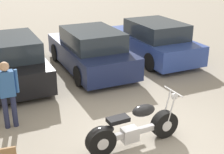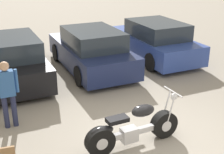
# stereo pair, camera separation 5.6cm
# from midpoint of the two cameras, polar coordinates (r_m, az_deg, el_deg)

# --- Properties ---
(ground_plane) EXTENTS (60.00, 60.00, 0.00)m
(ground_plane) POSITION_cam_midpoint_polar(r_m,az_deg,el_deg) (7.01, 7.23, -11.06)
(ground_plane) COLOR gray
(motorcycle) EXTENTS (2.14, 0.62, 1.06)m
(motorcycle) POSITION_cam_midpoint_polar(r_m,az_deg,el_deg) (6.53, 3.97, -9.45)
(motorcycle) COLOR black
(motorcycle) RESTS_ON ground_plane
(parked_car_black) EXTENTS (1.91, 4.32, 1.45)m
(parked_car_black) POSITION_cam_midpoint_polar(r_m,az_deg,el_deg) (10.30, -17.85, 3.04)
(parked_car_black) COLOR black
(parked_car_black) RESTS_ON ground_plane
(parked_car_navy) EXTENTS (1.91, 4.32, 1.45)m
(parked_car_navy) POSITION_cam_midpoint_polar(r_m,az_deg,el_deg) (10.78, -3.69, 4.85)
(parked_car_navy) COLOR #19234C
(parked_car_navy) RESTS_ON ground_plane
(parked_car_blue) EXTENTS (1.91, 4.32, 1.45)m
(parked_car_blue) POSITION_cam_midpoint_polar(r_m,az_deg,el_deg) (12.12, 7.79, 6.57)
(parked_car_blue) COLOR #2D479E
(parked_car_blue) RESTS_ON ground_plane
(person_standing) EXTENTS (0.52, 0.21, 1.60)m
(person_standing) POSITION_cam_midpoint_polar(r_m,az_deg,el_deg) (7.34, -18.43, -2.18)
(person_standing) COLOR #232847
(person_standing) RESTS_ON ground_plane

